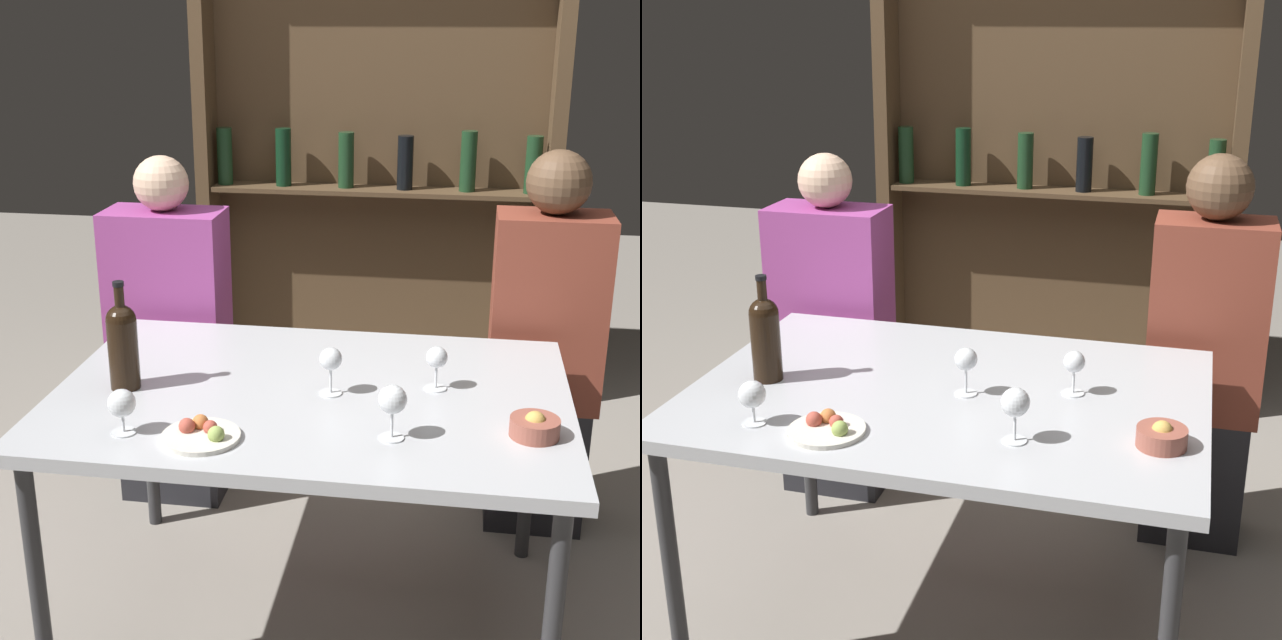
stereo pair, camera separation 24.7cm
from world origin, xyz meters
TOP-DOWN VIEW (x-y plane):
  - ground_plane at (0.00, 0.00)m, footprint 10.00×10.00m
  - dining_table at (0.00, 0.00)m, footprint 1.37×0.96m
  - wine_rack_wall at (-0.00, 1.70)m, footprint 1.55×0.21m
  - wine_bottle at (-0.50, -0.06)m, footprint 0.08×0.08m
  - wine_glass_0 at (0.24, -0.25)m, footprint 0.07×0.07m
  - wine_glass_1 at (0.33, 0.06)m, footprint 0.06×0.06m
  - wine_glass_2 at (0.05, -0.02)m, footprint 0.06×0.06m
  - wine_glass_3 at (-0.40, -0.32)m, footprint 0.07×0.07m
  - food_plate_0 at (-0.21, -0.32)m, footprint 0.19×0.19m
  - snack_bowl at (0.57, -0.18)m, footprint 0.12×0.12m
  - seated_person_left at (-0.61, 0.64)m, footprint 0.40×0.22m
  - seated_person_right at (0.67, 0.64)m, footprint 0.36×0.22m

SIDE VIEW (x-z plane):
  - ground_plane at x=0.00m, z-range 0.00..0.00m
  - seated_person_left at x=-0.61m, z-range -0.04..1.20m
  - seated_person_right at x=0.67m, z-range -0.03..1.26m
  - dining_table at x=0.00m, z-range 0.31..1.03m
  - food_plate_0 at x=-0.21m, z-range 0.72..0.76m
  - snack_bowl at x=0.57m, z-range 0.72..0.78m
  - wine_glass_3 at x=-0.40m, z-range 0.75..0.86m
  - wine_glass_1 at x=0.33m, z-range 0.75..0.87m
  - wine_glass_2 at x=0.05m, z-range 0.75..0.89m
  - wine_glass_0 at x=0.24m, z-range 0.76..0.89m
  - wine_bottle at x=-0.50m, z-range 0.71..1.01m
  - wine_rack_wall at x=0.00m, z-range 0.02..2.32m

